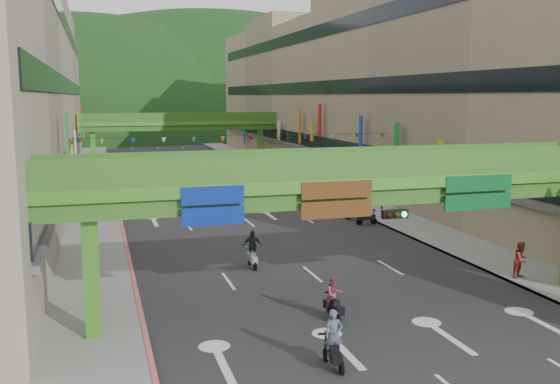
% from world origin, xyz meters
% --- Properties ---
extents(ground, '(320.00, 320.00, 0.00)m').
position_xyz_m(ground, '(0.00, 0.00, 0.00)').
color(ground, black).
rests_on(ground, ground).
extents(road_slab, '(18.00, 140.00, 0.02)m').
position_xyz_m(road_slab, '(0.00, 50.00, 0.01)').
color(road_slab, '#28282B').
rests_on(road_slab, ground).
extents(sidewalk_left, '(4.00, 140.00, 0.15)m').
position_xyz_m(sidewalk_left, '(-11.00, 50.00, 0.07)').
color(sidewalk_left, gray).
rests_on(sidewalk_left, ground).
extents(sidewalk_right, '(4.00, 140.00, 0.15)m').
position_xyz_m(sidewalk_right, '(11.00, 50.00, 0.07)').
color(sidewalk_right, gray).
rests_on(sidewalk_right, ground).
extents(curb_left, '(0.20, 140.00, 0.18)m').
position_xyz_m(curb_left, '(-9.10, 50.00, 0.09)').
color(curb_left, '#CC5959').
rests_on(curb_left, ground).
extents(curb_right, '(0.20, 140.00, 0.18)m').
position_xyz_m(curb_right, '(9.10, 50.00, 0.09)').
color(curb_right, gray).
rests_on(curb_right, ground).
extents(building_row_left, '(12.80, 95.00, 19.00)m').
position_xyz_m(building_row_left, '(-18.93, 50.00, 9.46)').
color(building_row_left, '#9E937F').
rests_on(building_row_left, ground).
extents(building_row_right, '(12.80, 95.00, 19.00)m').
position_xyz_m(building_row_right, '(18.93, 50.00, 9.46)').
color(building_row_right, gray).
rests_on(building_row_right, ground).
extents(overpass_near, '(28.00, 12.27, 7.10)m').
position_xyz_m(overpass_near, '(0.93, 5.38, 5.21)').
color(overpass_near, '#4C9E2D').
rests_on(overpass_near, ground).
extents(overpass_far, '(28.00, 2.20, 7.10)m').
position_xyz_m(overpass_far, '(0.00, 65.00, 5.40)').
color(overpass_far, '#4C9E2D').
rests_on(overpass_far, ground).
extents(hill_left, '(168.00, 140.00, 112.00)m').
position_xyz_m(hill_left, '(-15.00, 160.00, 0.00)').
color(hill_left, '#1C4419').
rests_on(hill_left, ground).
extents(hill_right, '(208.00, 176.00, 128.00)m').
position_xyz_m(hill_right, '(25.00, 180.00, 0.00)').
color(hill_right, '#1C4419').
rests_on(hill_right, ground).
extents(bunting_string, '(26.00, 0.36, 0.47)m').
position_xyz_m(bunting_string, '(0.00, 30.00, 5.96)').
color(bunting_string, black).
rests_on(bunting_string, ground).
extents(scooter_rider_near, '(0.70, 1.60, 2.09)m').
position_xyz_m(scooter_rider_near, '(-3.10, 1.00, 0.98)').
color(scooter_rider_near, black).
rests_on(scooter_rider_near, ground).
extents(scooter_rider_mid, '(0.81, 1.60, 1.89)m').
position_xyz_m(scooter_rider_mid, '(-1.38, 5.40, 0.96)').
color(scooter_rider_mid, black).
rests_on(scooter_rider_mid, ground).
extents(scooter_rider_left, '(1.04, 1.60, 2.10)m').
position_xyz_m(scooter_rider_left, '(-2.72, 14.12, 1.06)').
color(scooter_rider_left, '#9A9AA2').
rests_on(scooter_rider_left, ground).
extents(scooter_rider_far, '(0.86, 1.60, 2.03)m').
position_xyz_m(scooter_rider_far, '(-4.68, 49.89, 1.03)').
color(scooter_rider_far, maroon).
rests_on(scooter_rider_far, ground).
extents(parked_scooter_row, '(1.60, 9.35, 1.08)m').
position_xyz_m(parked_scooter_row, '(8.03, 27.32, 0.52)').
color(parked_scooter_row, black).
rests_on(parked_scooter_row, ground).
extents(car_silver, '(1.81, 4.25, 1.36)m').
position_xyz_m(car_silver, '(-7.00, 44.22, 0.68)').
color(car_silver, '#ACADB5').
rests_on(car_silver, ground).
extents(car_yellow, '(1.68, 3.87, 1.30)m').
position_xyz_m(car_yellow, '(5.39, 65.01, 0.65)').
color(car_yellow, '#D2E109').
rests_on(car_yellow, ground).
extents(pedestrian_red, '(1.10, 0.99, 1.85)m').
position_xyz_m(pedestrian_red, '(9.80, 8.00, 0.93)').
color(pedestrian_red, '#B4372D').
rests_on(pedestrian_red, ground).
extents(pedestrian_dark, '(1.04, 0.76, 1.64)m').
position_xyz_m(pedestrian_dark, '(10.78, 32.93, 0.82)').
color(pedestrian_dark, black).
rests_on(pedestrian_dark, ground).
extents(pedestrian_blue, '(0.93, 0.86, 1.67)m').
position_xyz_m(pedestrian_blue, '(9.80, 40.00, 0.84)').
color(pedestrian_blue, '#2B3E54').
rests_on(pedestrian_blue, ground).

